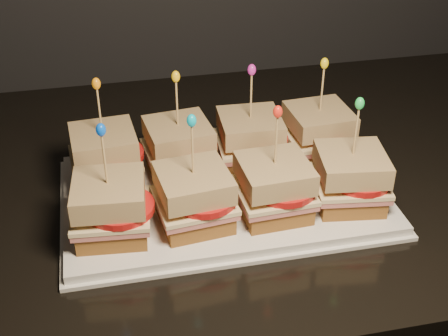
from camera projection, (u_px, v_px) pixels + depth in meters
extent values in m
cube|color=black|center=(369.00, 161.00, 1.02)|extent=(2.57, 0.73, 0.04)
cube|color=white|center=(224.00, 195.00, 0.90)|extent=(0.45, 0.28, 0.02)
cube|color=white|center=(224.00, 198.00, 0.90)|extent=(0.46, 0.29, 0.01)
cube|color=#573110|center=(107.00, 171.00, 0.91)|extent=(0.09, 0.09, 0.02)
cube|color=#B85E58|center=(106.00, 162.00, 0.90)|extent=(0.10, 0.10, 0.01)
cube|color=beige|center=(105.00, 158.00, 0.90)|extent=(0.10, 0.10, 0.01)
cylinder|color=red|center=(113.00, 155.00, 0.89)|extent=(0.09, 0.09, 0.01)
cube|color=brown|center=(103.00, 142.00, 0.88)|extent=(0.10, 0.10, 0.03)
cylinder|color=tan|center=(100.00, 113.00, 0.86)|extent=(0.00, 0.00, 0.09)
ellipsoid|color=orange|center=(96.00, 84.00, 0.83)|extent=(0.01, 0.01, 0.02)
cube|color=#573110|center=(180.00, 163.00, 0.93)|extent=(0.10, 0.10, 0.02)
cube|color=#B85E58|center=(179.00, 154.00, 0.92)|extent=(0.11, 0.10, 0.01)
cube|color=beige|center=(179.00, 150.00, 0.92)|extent=(0.11, 0.10, 0.01)
cylinder|color=red|center=(188.00, 147.00, 0.91)|extent=(0.09, 0.09, 0.01)
cube|color=brown|center=(178.00, 134.00, 0.90)|extent=(0.10, 0.10, 0.03)
cylinder|color=tan|center=(177.00, 106.00, 0.88)|extent=(0.00, 0.00, 0.09)
ellipsoid|color=yellow|center=(176.00, 77.00, 0.85)|extent=(0.01, 0.01, 0.02)
cube|color=#573110|center=(250.00, 155.00, 0.95)|extent=(0.09, 0.09, 0.02)
cube|color=#B85E58|center=(250.00, 146.00, 0.94)|extent=(0.10, 0.10, 0.01)
cube|color=beige|center=(250.00, 142.00, 0.94)|extent=(0.10, 0.10, 0.01)
cylinder|color=red|center=(259.00, 139.00, 0.93)|extent=(0.09, 0.09, 0.01)
cube|color=brown|center=(250.00, 126.00, 0.92)|extent=(0.09, 0.09, 0.03)
cylinder|color=tan|center=(251.00, 99.00, 0.90)|extent=(0.00, 0.00, 0.09)
ellipsoid|color=#C5219B|center=(252.00, 70.00, 0.87)|extent=(0.01, 0.01, 0.02)
cube|color=#573110|center=(317.00, 148.00, 0.97)|extent=(0.09, 0.09, 0.02)
cube|color=#B85E58|center=(317.00, 139.00, 0.96)|extent=(0.10, 0.10, 0.01)
cube|color=beige|center=(318.00, 135.00, 0.95)|extent=(0.10, 0.10, 0.01)
cylinder|color=red|center=(327.00, 131.00, 0.95)|extent=(0.09, 0.09, 0.01)
cube|color=brown|center=(319.00, 119.00, 0.94)|extent=(0.09, 0.09, 0.03)
cylinder|color=tan|center=(322.00, 92.00, 0.91)|extent=(0.00, 0.00, 0.09)
ellipsoid|color=yellow|center=(325.00, 63.00, 0.89)|extent=(0.01, 0.01, 0.02)
cube|color=#573110|center=(113.00, 225.00, 0.80)|extent=(0.10, 0.10, 0.02)
cube|color=#B85E58|center=(111.00, 215.00, 0.79)|extent=(0.10, 0.10, 0.01)
cube|color=beige|center=(111.00, 211.00, 0.79)|extent=(0.11, 0.10, 0.01)
cylinder|color=red|center=(120.00, 207.00, 0.78)|extent=(0.09, 0.09, 0.01)
cube|color=brown|center=(109.00, 193.00, 0.78)|extent=(0.10, 0.10, 0.03)
cylinder|color=tan|center=(105.00, 162.00, 0.75)|extent=(0.00, 0.00, 0.09)
ellipsoid|color=blue|center=(101.00, 130.00, 0.73)|extent=(0.01, 0.01, 0.02)
cube|color=#573110|center=(195.00, 214.00, 0.82)|extent=(0.10, 0.10, 0.02)
cube|color=#B85E58|center=(194.00, 204.00, 0.81)|extent=(0.11, 0.10, 0.01)
cube|color=beige|center=(194.00, 200.00, 0.81)|extent=(0.11, 0.10, 0.01)
cylinder|color=red|center=(204.00, 197.00, 0.80)|extent=(0.09, 0.09, 0.01)
cube|color=brown|center=(194.00, 183.00, 0.80)|extent=(0.10, 0.10, 0.03)
cylinder|color=tan|center=(193.00, 153.00, 0.77)|extent=(0.00, 0.00, 0.09)
ellipsoid|color=#07A4B9|center=(192.00, 121.00, 0.75)|extent=(0.01, 0.01, 0.02)
cube|color=#573110|center=(273.00, 204.00, 0.84)|extent=(0.09, 0.09, 0.02)
cube|color=#B85E58|center=(273.00, 194.00, 0.83)|extent=(0.10, 0.10, 0.01)
cube|color=beige|center=(274.00, 190.00, 0.83)|extent=(0.10, 0.10, 0.01)
cylinder|color=red|center=(284.00, 187.00, 0.82)|extent=(0.09, 0.09, 0.01)
cube|color=brown|center=(275.00, 173.00, 0.81)|extent=(0.09, 0.09, 0.03)
cylinder|color=tan|center=(276.00, 143.00, 0.79)|extent=(0.00, 0.00, 0.09)
ellipsoid|color=red|center=(278.00, 112.00, 0.77)|extent=(0.01, 0.01, 0.02)
cube|color=#573110|center=(348.00, 195.00, 0.86)|extent=(0.10, 0.10, 0.02)
cube|color=#B85E58|center=(349.00, 185.00, 0.85)|extent=(0.11, 0.11, 0.01)
cube|color=beige|center=(350.00, 181.00, 0.85)|extent=(0.11, 0.11, 0.01)
cylinder|color=red|center=(360.00, 177.00, 0.84)|extent=(0.09, 0.09, 0.01)
cube|color=brown|center=(352.00, 164.00, 0.83)|extent=(0.10, 0.10, 0.03)
cylinder|color=tan|center=(356.00, 134.00, 0.81)|extent=(0.00, 0.00, 0.09)
ellipsoid|color=green|center=(360.00, 103.00, 0.78)|extent=(0.01, 0.01, 0.02)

